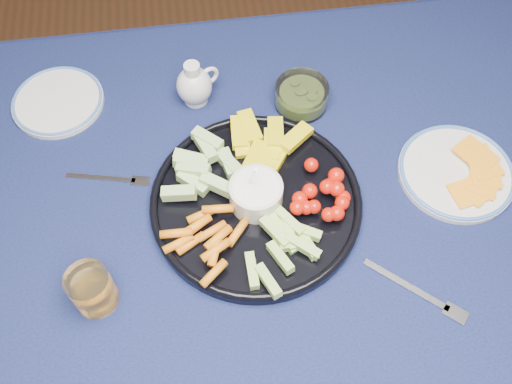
{
  "coord_description": "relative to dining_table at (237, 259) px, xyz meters",
  "views": [
    {
      "loc": [
        -0.03,
        -0.44,
        1.62
      ],
      "look_at": [
        0.04,
        0.06,
        0.79
      ],
      "focal_mm": 40.0,
      "sensor_mm": 36.0,
      "label": 1
    }
  ],
  "objects": [
    {
      "name": "fork_right",
      "position": [
        0.29,
        -0.14,
        0.09
      ],
      "size": [
        0.15,
        0.13,
        0.0
      ],
      "color": "silver",
      "rests_on": "dining_table"
    },
    {
      "name": "pickle_bowl",
      "position": [
        0.16,
        0.27,
        0.11
      ],
      "size": [
        0.1,
        0.1,
        0.05
      ],
      "color": "white",
      "rests_on": "dining_table"
    },
    {
      "name": "dining_table",
      "position": [
        0.0,
        0.0,
        0.0
      ],
      "size": [
        1.67,
        1.07,
        0.75
      ],
      "color": "#472C17",
      "rests_on": "ground"
    },
    {
      "name": "creamer_pitcher",
      "position": [
        -0.04,
        0.32,
        0.13
      ],
      "size": [
        0.09,
        0.07,
        0.1
      ],
      "color": "silver",
      "rests_on": "dining_table"
    },
    {
      "name": "juice_tumbler",
      "position": [
        -0.23,
        -0.08,
        0.12
      ],
      "size": [
        0.07,
        0.07,
        0.08
      ],
      "color": "white",
      "rests_on": "dining_table"
    },
    {
      "name": "fork_left",
      "position": [
        -0.2,
        0.15,
        0.09
      ],
      "size": [
        0.15,
        0.05,
        0.0
      ],
      "color": "silver",
      "rests_on": "dining_table"
    },
    {
      "name": "cheese_plate",
      "position": [
        0.41,
        0.07,
        0.1
      ],
      "size": [
        0.21,
        0.21,
        0.02
      ],
      "color": "silver",
      "rests_on": "dining_table"
    },
    {
      "name": "crudite_platter",
      "position": [
        0.04,
        0.06,
        0.11
      ],
      "size": [
        0.37,
        0.37,
        0.12
      ],
      "color": "black",
      "rests_on": "dining_table"
    },
    {
      "name": "side_plate_extra",
      "position": [
        -0.31,
        0.34,
        0.1
      ],
      "size": [
        0.18,
        0.18,
        0.01
      ],
      "color": "silver",
      "rests_on": "dining_table"
    }
  ]
}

